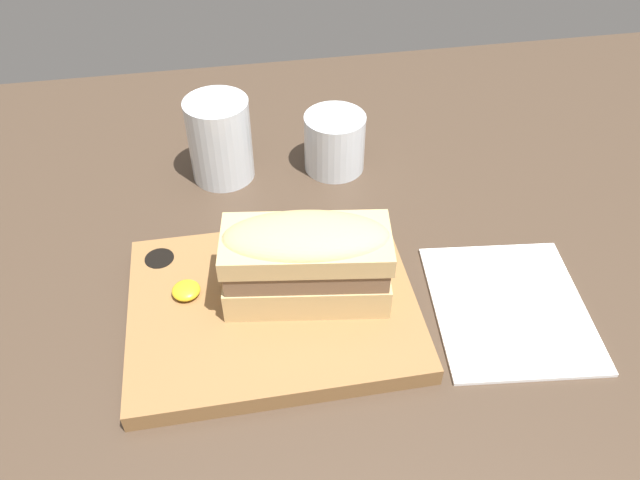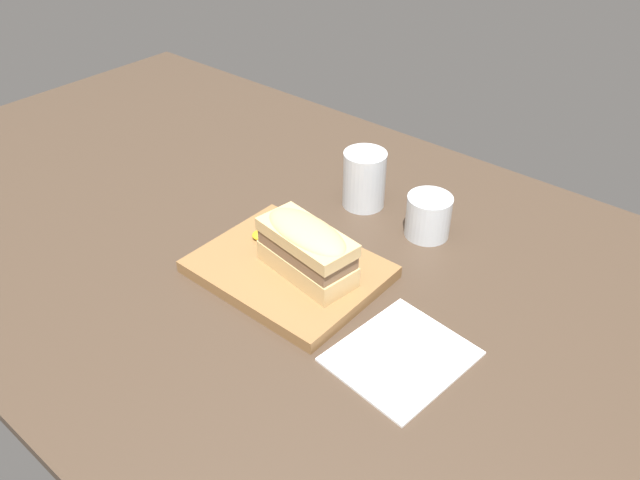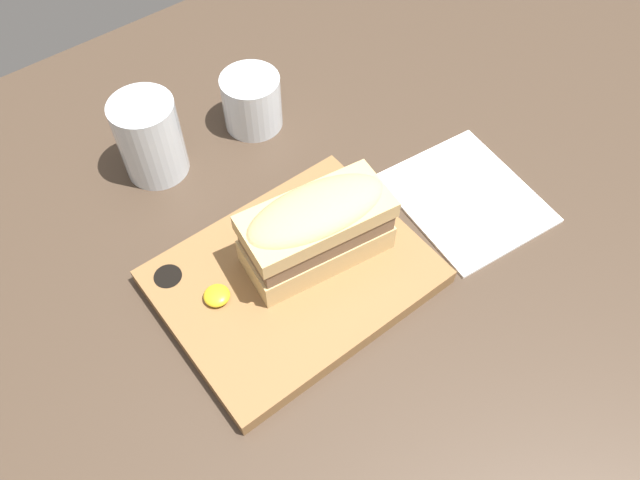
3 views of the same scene
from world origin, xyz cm
name	(u,v)px [view 2 (image 2 of 3)]	position (x,y,z in cm)	size (l,w,h in cm)	color
dining_table	(310,264)	(0.00, 0.00, 1.00)	(196.75, 97.65, 2.00)	#423326
serving_board	(288,269)	(-0.20, -5.11, 3.04)	(28.37, 22.12, 2.13)	olive
sandwich	(307,247)	(3.56, -4.75, 8.98)	(16.85, 9.43, 9.13)	tan
mustard_dollop	(261,235)	(-8.39, -2.88, 4.64)	(2.85, 2.85, 1.14)	gold
water_glass	(364,182)	(-3.51, 19.31, 6.63)	(7.86, 7.86, 10.68)	silver
wine_glass	(428,218)	(10.82, 18.59, 5.32)	(7.77, 7.77, 7.52)	silver
napkin	(401,356)	(23.92, -8.58, 2.20)	(17.24, 19.37, 0.40)	white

